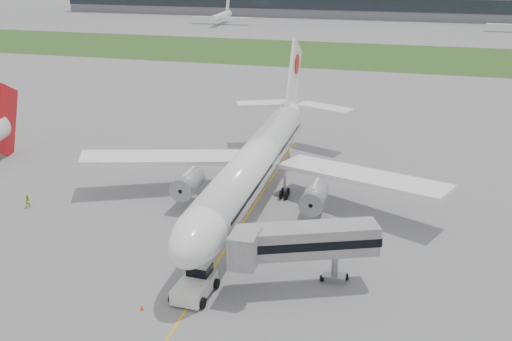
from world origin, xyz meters
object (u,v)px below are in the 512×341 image
(ground_crew_near, at_px, (201,293))
(pushback_tug, at_px, (196,282))
(airliner, at_px, (257,160))
(jet_bridge, at_px, (300,242))

(ground_crew_near, bearing_deg, pushback_tug, -51.35)
(airliner, height_order, pushback_tug, airliner)
(pushback_tug, bearing_deg, ground_crew_near, -47.13)
(jet_bridge, distance_m, ground_crew_near, 10.27)
(airliner, bearing_deg, pushback_tug, -90.20)
(jet_bridge, bearing_deg, ground_crew_near, -172.52)
(pushback_tug, height_order, ground_crew_near, pushback_tug)
(airliner, bearing_deg, ground_crew_near, -88.05)
(airliner, relative_size, jet_bridge, 3.99)
(airliner, distance_m, ground_crew_near, 23.54)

